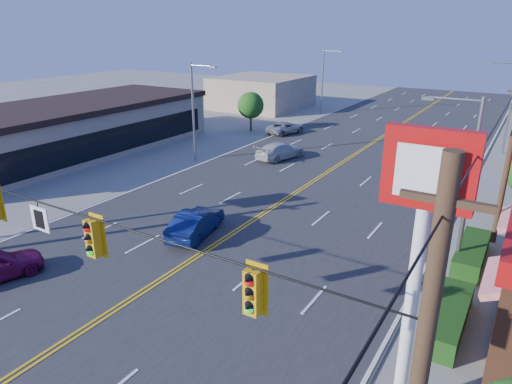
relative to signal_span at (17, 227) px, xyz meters
The scene contains 15 objects.
ground 4.89m from the signal_span, ahead, with size 160.00×160.00×0.00m, color gray.
road 20.58m from the signal_span, 89.66° to the left, with size 20.00×120.00×0.06m, color #2D2D30.
signal_span is the anchor object (origin of this frame).
kfc_pylon 11.87m from the signal_span, 19.78° to the left, with size 2.20×0.36×8.50m.
strip_mall 28.46m from the signal_span, 140.56° to the left, with size 10.40×26.40×4.40m.
streetlight_se 17.76m from the signal_span, 52.06° to the left, with size 2.55×0.25×8.00m.
streetlight_ne 39.54m from the signal_span, 73.98° to the left, with size 2.55×0.25×8.00m.
streetlight_sw 24.46m from the signal_span, 115.88° to the left, with size 2.55×0.25×8.00m.
streetlight_nw 49.17m from the signal_span, 102.54° to the left, with size 2.55×0.25×8.00m.
utility_pole_near 21.82m from the signal_span, 55.61° to the left, with size 0.28×0.28×8.40m, color #47301E.
tree_west 36.42m from the signal_span, 110.75° to the left, with size 2.80×2.80×4.20m.
bld_west_far 52.03m from the signal_span, 112.50° to the left, with size 11.00×12.00×4.20m, color tan.
car_blue 11.23m from the signal_span, 98.06° to the left, with size 1.52×4.37×1.44m, color #0D194E.
car_white 26.80m from the signal_span, 100.66° to the left, with size 1.94×4.77×1.38m, color silver.
car_silver 36.23m from the signal_span, 104.60° to the left, with size 2.03×4.40×1.22m, color #B8B7BD.
Camera 1 is at (12.92, -7.07, 10.72)m, focal length 32.00 mm.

